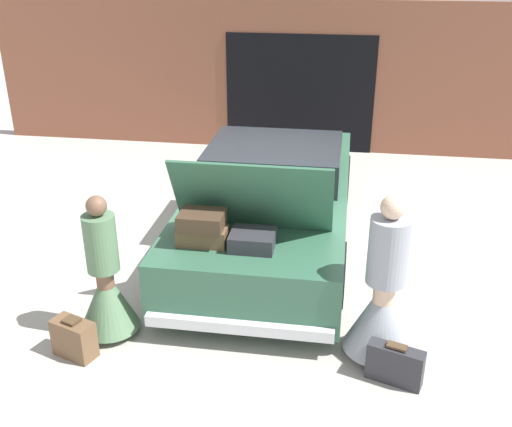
{
  "coord_description": "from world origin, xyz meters",
  "views": [
    {
      "loc": [
        0.93,
        -7.25,
        3.74
      ],
      "look_at": [
        0.0,
        -1.32,
        1.0
      ],
      "focal_mm": 42.0,
      "sensor_mm": 36.0,
      "label": 1
    }
  ],
  "objects_px": {
    "suitcase_beside_left_person": "(74,338)",
    "person_left": "(106,287)",
    "person_right": "(383,302)",
    "suitcase_beside_right_person": "(395,365)",
    "car": "(271,200)"
  },
  "relations": [
    {
      "from": "car",
      "to": "person_left",
      "type": "relative_size",
      "value": 3.17
    },
    {
      "from": "person_left",
      "to": "suitcase_beside_left_person",
      "type": "bearing_deg",
      "value": -19.72
    },
    {
      "from": "person_right",
      "to": "car",
      "type": "bearing_deg",
      "value": 29.57
    },
    {
      "from": "person_left",
      "to": "person_right",
      "type": "height_order",
      "value": "person_right"
    },
    {
      "from": "car",
      "to": "person_left",
      "type": "xyz_separation_m",
      "value": [
        -1.37,
        -2.35,
        -0.05
      ]
    },
    {
      "from": "person_right",
      "to": "suitcase_beside_left_person",
      "type": "distance_m",
      "value": 3.02
    },
    {
      "from": "person_left",
      "to": "suitcase_beside_left_person",
      "type": "relative_size",
      "value": 3.28
    },
    {
      "from": "car",
      "to": "suitcase_beside_right_person",
      "type": "relative_size",
      "value": 9.1
    },
    {
      "from": "person_right",
      "to": "suitcase_beside_right_person",
      "type": "xyz_separation_m",
      "value": [
        0.13,
        -0.4,
        -0.41
      ]
    },
    {
      "from": "car",
      "to": "person_left",
      "type": "distance_m",
      "value": 2.72
    },
    {
      "from": "person_right",
      "to": "suitcase_beside_left_person",
      "type": "height_order",
      "value": "person_right"
    },
    {
      "from": "person_right",
      "to": "suitcase_beside_right_person",
      "type": "height_order",
      "value": "person_right"
    },
    {
      "from": "car",
      "to": "suitcase_beside_left_person",
      "type": "relative_size",
      "value": 10.4
    },
    {
      "from": "suitcase_beside_left_person",
      "to": "suitcase_beside_right_person",
      "type": "bearing_deg",
      "value": 1.64
    },
    {
      "from": "suitcase_beside_left_person",
      "to": "person_left",
      "type": "bearing_deg",
      "value": 64.29
    }
  ]
}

